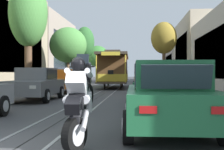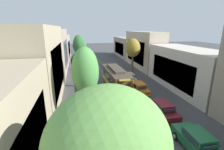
{
  "view_description": "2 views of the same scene",
  "coord_description": "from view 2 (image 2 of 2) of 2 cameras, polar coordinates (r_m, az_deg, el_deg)",
  "views": [
    {
      "loc": [
        2.13,
        -4.41,
        1.33
      ],
      "look_at": [
        -0.31,
        24.44,
        1.14
      ],
      "focal_mm": 47.93,
      "sensor_mm": 36.0,
      "label": 1
    },
    {
      "loc": [
        -5.45,
        0.18,
        8.95
      ],
      "look_at": [
        0.0,
        25.45,
        1.44
      ],
      "focal_mm": 25.64,
      "sensor_mm": 36.0,
      "label": 2
    }
  ],
  "objects": [
    {
      "name": "street_tree_kerb_left_second",
      "position": [
        14.65,
        -9.49,
        0.92
      ],
      "size": [
        2.45,
        2.61,
        7.46
      ],
      "color": "brown",
      "rests_on": "ground"
    },
    {
      "name": "parked_car_orange_mid_left",
      "position": [
        18.05,
        -2.87,
        -10.66
      ],
      "size": [
        2.05,
        4.38,
        1.58
      ],
      "color": "orange",
      "rests_on": "ground"
    },
    {
      "name": "parked_car_green_second_right",
      "position": [
        14.53,
        27.99,
        -20.05
      ],
      "size": [
        2.13,
        4.42,
        1.58
      ],
      "color": "#1E6038",
      "rests_on": "ground"
    },
    {
      "name": "trolley_track_rails",
      "position": [
        30.12,
        -1.19,
        -1.07
      ],
      "size": [
        1.14,
        68.85,
        0.01
      ],
      "color": "gray",
      "rests_on": "ground"
    },
    {
      "name": "parked_car_grey_second_left",
      "position": [
        12.86,
        2.97,
        -23.13
      ],
      "size": [
        2.05,
        4.38,
        1.58
      ],
      "color": "slate",
      "rests_on": "ground"
    },
    {
      "name": "ground_plane",
      "position": [
        26.33,
        0.51,
        -3.66
      ],
      "size": [
        160.0,
        160.0,
        0.0
      ],
      "primitive_type": "plane",
      "color": "#424244"
    },
    {
      "name": "cable_car_trolley",
      "position": [
        24.65,
        1.16,
        -0.99
      ],
      "size": [
        2.75,
        9.16,
        3.28
      ],
      "color": "brown",
      "rests_on": "ground"
    },
    {
      "name": "parked_car_maroon_mid_right",
      "position": [
        18.05,
        17.6,
        -11.46
      ],
      "size": [
        2.03,
        4.37,
        1.58
      ],
      "color": "maroon",
      "rests_on": "ground"
    },
    {
      "name": "street_tree_kerb_left_far",
      "position": [
        46.98,
        -11.47,
        10.14
      ],
      "size": [
        3.87,
        3.58,
        6.08
      ],
      "color": "brown",
      "rests_on": "ground"
    },
    {
      "name": "street_tree_kerb_left_near",
      "position": [
        5.49,
        -1.46,
        -24.7
      ],
      "size": [
        3.98,
        3.53,
        7.41
      ],
      "color": "brown",
      "rests_on": "ground"
    },
    {
      "name": "parked_car_beige_fifth_right",
      "position": [
        27.86,
        6.0,
        -0.9
      ],
      "size": [
        2.09,
        4.4,
        1.58
      ],
      "color": "#C1B28E",
      "rests_on": "ground"
    },
    {
      "name": "parked_car_orange_fourth_right",
      "position": [
        23.31,
        9.4,
        -4.49
      ],
      "size": [
        2.07,
        4.39,
        1.58
      ],
      "color": "orange",
      "rests_on": "ground"
    },
    {
      "name": "street_tree_kerb_left_mid",
      "position": [
        24.97,
        -10.23,
        4.72
      ],
      "size": [
        3.69,
        3.24,
        5.86
      ],
      "color": "brown",
      "rests_on": "ground"
    },
    {
      "name": "street_tree_kerb_right_second",
      "position": [
        31.85,
        7.46,
        9.46
      ],
      "size": [
        2.92,
        2.8,
        7.16
      ],
      "color": "brown",
      "rests_on": "ground"
    },
    {
      "name": "pedestrian_on_right_pavement",
      "position": [
        15.07,
        -15.19,
        -16.46
      ],
      "size": [
        0.55,
        0.37,
        1.69
      ],
      "color": "slate",
      "rests_on": "ground"
    },
    {
      "name": "street_tree_kerb_left_fourth",
      "position": [
        35.99,
        -11.65,
        10.26
      ],
      "size": [
        2.65,
        2.63,
        7.67
      ],
      "color": "brown",
      "rests_on": "ground"
    },
    {
      "name": "building_facade_left",
      "position": [
        29.43,
        -21.76,
        5.6
      ],
      "size": [
        5.75,
        60.55,
        9.28
      ],
      "color": "tan",
      "rests_on": "ground"
    },
    {
      "name": "building_facade_right",
      "position": [
        29.43,
        20.82,
        5.36
      ],
      "size": [
        5.83,
        60.55,
        9.62
      ],
      "color": "gray",
      "rests_on": "ground"
    }
  ]
}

